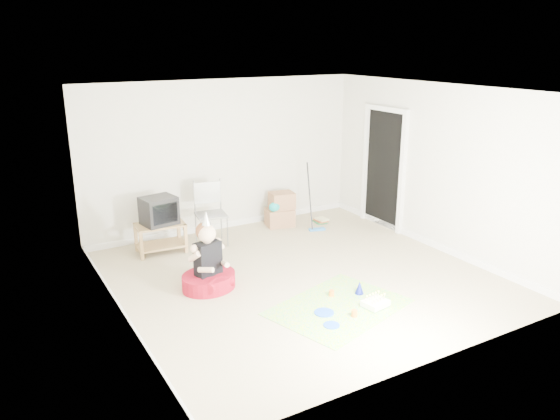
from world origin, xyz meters
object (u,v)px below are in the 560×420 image
folding_chair (211,215)px  birthday_cake (375,304)px  cardboard_boxes (280,210)px  seated_woman (208,272)px  tv_stand (161,235)px  crt_tv (159,211)px

folding_chair → birthday_cake: bearing=-73.8°
cardboard_boxes → seated_woman: 2.79m
tv_stand → cardboard_boxes: bearing=4.6°
tv_stand → birthday_cake: size_ratio=2.31×
crt_tv → seated_woman: size_ratio=0.46×
folding_chair → seated_woman: seated_woman is taller
tv_stand → cardboard_boxes: 2.29m
crt_tv → folding_chair: folding_chair is taller
crt_tv → seated_woman: (0.13, -1.60, -0.45)m
birthday_cake → cardboard_boxes: bearing=80.6°
crt_tv → birthday_cake: crt_tv is taller
tv_stand → seated_woman: (0.13, -1.60, -0.04)m
tv_stand → crt_tv: bearing=153.4°
crt_tv → birthday_cake: size_ratio=1.48×
seated_woman → birthday_cake: (1.60, -1.55, -0.19)m
folding_chair → tv_stand: bearing=174.7°
cardboard_boxes → seated_woman: size_ratio=0.56×
crt_tv → folding_chair: size_ratio=0.48×
crt_tv → birthday_cake: bearing=-71.2°
folding_chair → birthday_cake: size_ratio=3.08×
tv_stand → cardboard_boxes: (2.28, 0.18, 0.02)m
birthday_cake → tv_stand: bearing=118.7°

